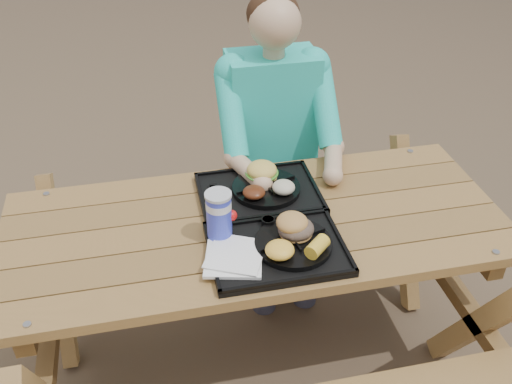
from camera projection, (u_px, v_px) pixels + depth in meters
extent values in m
plane|color=#999999|center=(256.00, 357.00, 2.48)|extent=(60.00, 60.00, 0.00)
cube|color=black|center=(277.00, 249.00, 1.91)|extent=(0.45, 0.35, 0.02)
cube|color=black|center=(259.00, 195.00, 2.16)|extent=(0.45, 0.35, 0.02)
cylinder|color=black|center=(293.00, 243.00, 1.90)|extent=(0.26, 0.26, 0.02)
cylinder|color=black|center=(266.00, 188.00, 2.17)|extent=(0.26, 0.26, 0.02)
cube|color=white|center=(234.00, 258.00, 1.84)|extent=(0.22, 0.22, 0.02)
cylinder|color=#1B29D1|center=(219.00, 217.00, 1.89)|extent=(0.08, 0.08, 0.17)
cylinder|color=#330805|center=(268.00, 222.00, 1.99)|extent=(0.05, 0.05, 0.03)
cylinder|color=yellow|center=(288.00, 218.00, 2.01)|extent=(0.04, 0.04, 0.03)
ellipsoid|color=yellow|center=(280.00, 250.00, 1.82)|extent=(0.10, 0.10, 0.05)
cube|color=black|center=(217.00, 197.00, 2.13)|extent=(0.04, 0.17, 0.01)
ellipsoid|color=#572511|center=(254.00, 192.00, 2.09)|extent=(0.08, 0.08, 0.04)
ellipsoid|color=beige|center=(284.00, 187.00, 2.11)|extent=(0.09, 0.09, 0.05)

